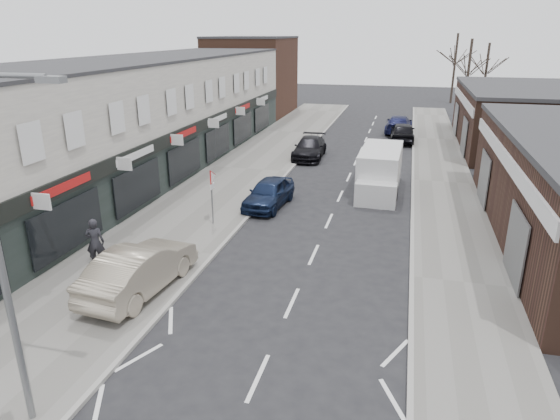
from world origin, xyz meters
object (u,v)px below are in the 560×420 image
Objects in this scene: warning_sign at (212,181)px; pedestrian at (95,242)px; sedan_on_pavement at (140,269)px; parked_car_right_a at (382,184)px; parked_car_left_a at (269,193)px; street_lamp at (3,241)px; parked_car_right_b at (403,132)px; white_van at (380,171)px; parked_car_right_c at (399,124)px; parked_car_left_b at (310,148)px.

pedestrian is at bearing -117.68° from warning_sign.
parked_car_right_a is (7.44, 13.26, -0.28)m from sedan_on_pavement.
pedestrian is 0.44× the size of parked_car_left_a.
pedestrian is (-3.38, 7.56, -3.55)m from street_lamp.
street_lamp is at bearing 76.02° from parked_car_right_b.
street_lamp is 1.59× the size of sedan_on_pavement.
white_van is 1.31× the size of parked_car_right_b.
warning_sign is 6.03m from pedestrian.
parked_car_left_a is 23.15m from parked_car_right_c.
street_lamp reaches higher than warning_sign.
white_van is 1.53× the size of parked_car_right_a.
street_lamp is 35.56m from parked_car_right_b.
parked_car_right_b is (10.90, 26.99, -0.26)m from pedestrian.
parked_car_left_a is at bearing 69.11° from parked_car_right_b.
parked_car_right_c is (7.82, 32.39, -0.17)m from sedan_on_pavement.
white_van is (7.16, 7.62, -1.06)m from warning_sign.
parked_car_right_a is (5.60, 3.24, -0.07)m from parked_car_left_a.
street_lamp is at bearing -94.55° from parked_car_left_b.
sedan_on_pavement is (-0.72, 6.15, -3.67)m from street_lamp.
white_van is 3.28× the size of pedestrian.
street_lamp is at bearing 102.43° from sedan_on_pavement.
white_van is 1.24× the size of parked_car_left_b.
pedestrian is 15.59m from parked_car_right_a.
warning_sign is 10.51m from white_van.
sedan_on_pavement is 0.93× the size of parked_car_right_c.
parked_car_left_a is at bearing -94.67° from sedan_on_pavement.
white_van is 1.13m from parked_car_right_a.
white_van is at bearing 84.28° from parked_car_right_b.
parked_car_left_a is at bearing 35.72° from parked_car_right_a.
parked_car_right_b is (8.24, 28.39, -0.13)m from sedan_on_pavement.
warning_sign reaches higher than white_van.
sedan_on_pavement is 1.23× the size of parked_car_right_a.
white_van is at bearing 72.28° from street_lamp.
white_van is at bearing -111.17° from sedan_on_pavement.
parked_car_left_a reaches higher than parked_car_right_a.
parked_car_right_c is (7.73, 25.74, -1.42)m from warning_sign.
parked_car_left_a is (4.51, 8.62, -0.33)m from pedestrian.
parked_car_right_a is 0.76× the size of parked_car_right_c.
parked_car_left_b is (-5.40, 6.79, -0.41)m from white_van.
sedan_on_pavement is 1.00× the size of parked_car_left_b.
street_lamp reaches higher than parked_car_right_c.
parked_car_left_b is 9.59m from parked_car_right_a.
parked_car_right_b is (0.79, 15.13, 0.14)m from parked_car_right_a.
parked_car_right_a is (6.73, 19.41, -3.95)m from street_lamp.
white_van is 16.00m from sedan_on_pavement.
parked_car_right_a is 0.85× the size of parked_car_right_b.
street_lamp is 9.01m from pedestrian.
parked_car_right_a is at bearing 85.30° from parked_car_right_b.
sedan_on_pavement reaches higher than parked_car_left_b.
pedestrian is 29.11m from parked_car_right_b.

